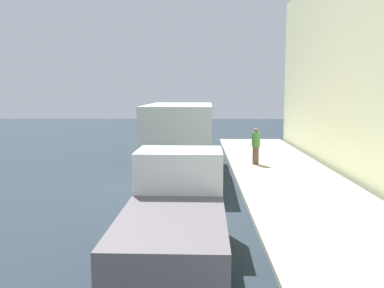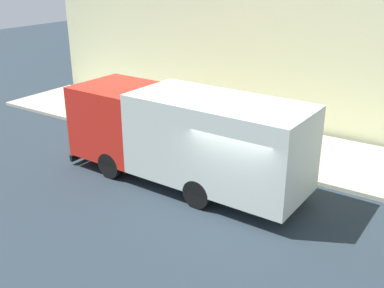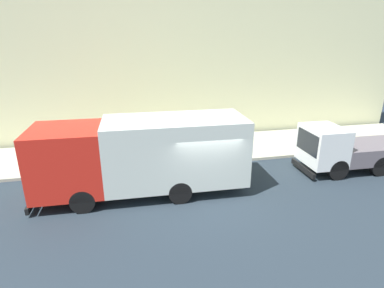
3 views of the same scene
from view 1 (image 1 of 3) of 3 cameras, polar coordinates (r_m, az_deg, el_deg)
ground at (r=16.25m, az=-4.45°, el=-5.68°), size 80.00×80.00×0.00m
sidewalk at (r=16.56m, az=13.74°, el=-5.37°), size 4.35×30.00×0.14m
building_facade at (r=17.04m, az=23.17°, el=10.60°), size 0.50×30.00×9.59m
large_utility_truck at (r=18.26m, az=-1.35°, el=1.18°), size 2.69×8.34×3.06m
small_flatbed_truck at (r=9.12m, az=-2.15°, el=-9.01°), size 2.10×5.12×2.20m
pedestrian_walking at (r=20.33m, az=8.52°, el=-0.19°), size 0.53×0.53×1.72m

